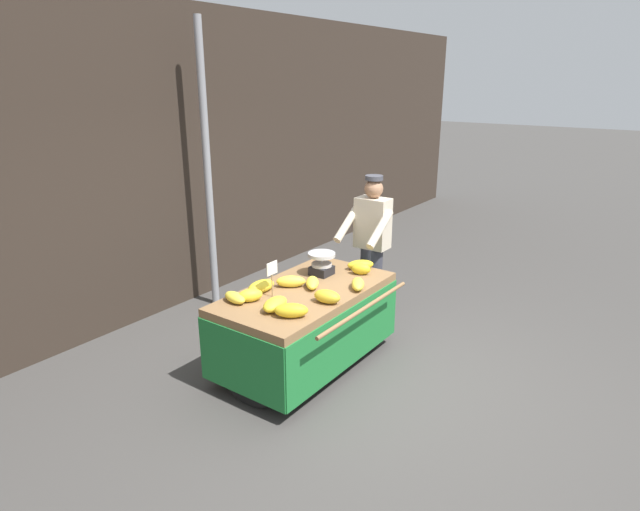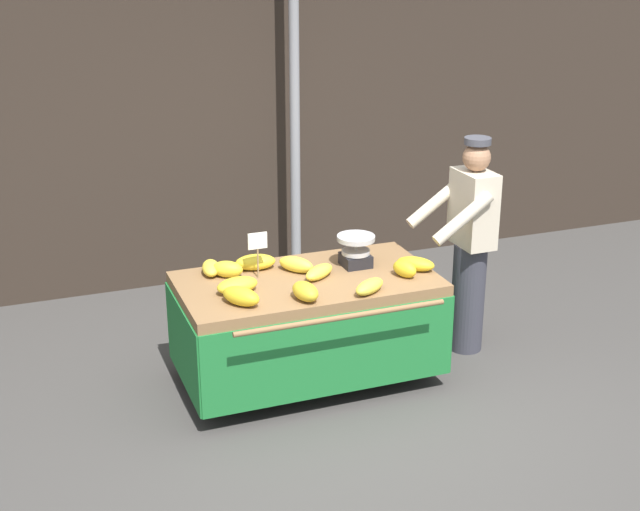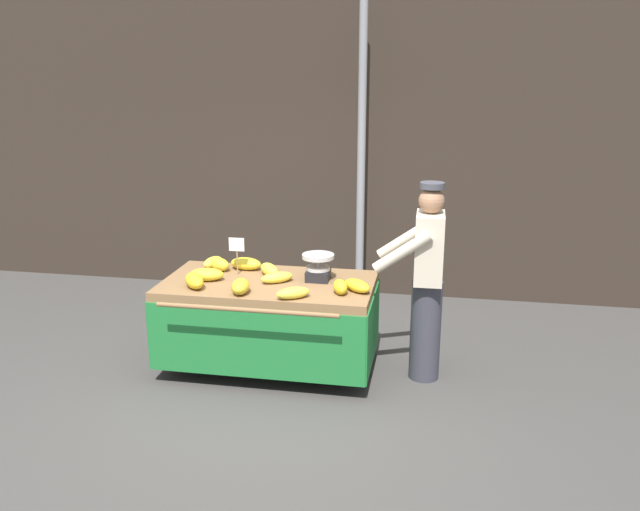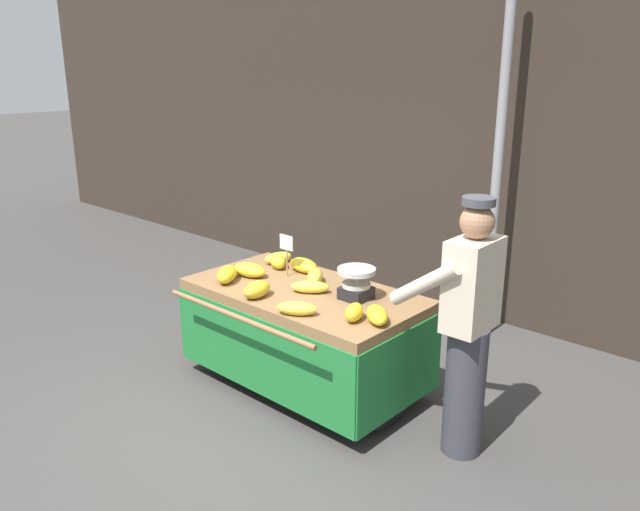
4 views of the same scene
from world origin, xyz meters
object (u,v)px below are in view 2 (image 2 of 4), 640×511
Objects in this scene: banana_bunch_7 at (211,268)px; banana_bunch_9 at (227,269)px; banana_bunch_1 at (405,269)px; banana_bunch_8 at (241,296)px; banana_bunch_4 at (416,264)px; banana_bunch_2 at (319,272)px; price_sign at (258,245)px; banana_bunch_3 at (296,264)px; banana_bunch_6 at (255,262)px; banana_bunch_10 at (305,291)px; banana_cart at (307,307)px; vendor_person at (470,246)px; banana_bunch_0 at (237,285)px; banana_bunch_5 at (370,286)px; street_pole at (295,103)px; weighing_scale at (356,251)px.

banana_bunch_9 is at bearing -45.01° from banana_bunch_7.
banana_bunch_8 is at bearing -176.82° from banana_bunch_1.
banana_bunch_1 is 0.15m from banana_bunch_4.
banana_bunch_4 is at bearing -8.65° from banana_bunch_2.
banana_bunch_3 is (0.29, 0.02, -0.19)m from price_sign.
banana_bunch_10 is at bearing -77.08° from banana_bunch_6.
banana_bunch_1 is at bearing 9.87° from banana_bunch_10.
banana_bunch_1 reaches higher than banana_bunch_3.
banana_bunch_2 is 1.03× the size of banana_bunch_3.
banana_bunch_9 is (-0.52, 0.23, 0.28)m from banana_cart.
vendor_person reaches higher than banana_bunch_7.
banana_bunch_4 is 1.25× the size of banana_bunch_9.
vendor_person reaches higher than banana_cart.
banana_bunch_4 is 0.96× the size of banana_bunch_6.
banana_bunch_10 is at bearing -69.85° from price_sign.
banana_bunch_10 is (-0.22, -0.33, 0.01)m from banana_bunch_2.
banana_bunch_4 is at bearing -9.09° from banana_cart.
banana_bunch_9 is (0.05, 0.51, -0.00)m from banana_bunch_8.
banana_bunch_2 is 0.78m from banana_bunch_7.
banana_bunch_4 is (1.33, -0.05, -0.00)m from banana_bunch_0.
banana_bunch_8 is 0.51m from banana_bunch_9.
banana_bunch_1 is 1.23m from banana_bunch_8.
banana_bunch_2 is at bearing -21.29° from price_sign.
price_sign is at bearing 156.62° from banana_cart.
banana_bunch_3 reaches higher than banana_cart.
banana_bunch_6 reaches higher than banana_bunch_5.
banana_bunch_0 is (-0.53, -0.07, 0.28)m from banana_cart.
banana_cart is at bearing 68.15° from banana_bunch_10.
banana_bunch_10 reaches higher than banana_bunch_0.
banana_bunch_2 is 0.70m from banana_bunch_8.
banana_bunch_5 is at bearing -58.37° from banana_bunch_3.
banana_bunch_4 reaches higher than banana_bunch_5.
banana_cart is at bearing 167.22° from banana_bunch_2.
banana_bunch_1 is 1.08m from banana_bunch_6.
banana_bunch_9 is (-0.60, 0.25, 0.01)m from banana_bunch_2.
banana_bunch_8 is 1.27× the size of banana_bunch_9.
price_sign is 1.17× the size of banana_bunch_2.
street_pole is at bearing 96.36° from banana_bunch_4.
price_sign reaches higher than weighing_scale.
banana_cart is at bearing -46.29° from banana_bunch_6.
banana_bunch_3 is 1.25× the size of banana_bunch_9.
banana_bunch_5 is 0.95× the size of banana_bunch_6.
banana_bunch_2 is 0.17× the size of vendor_person.
banana_bunch_1 is 0.80× the size of banana_bunch_10.
banana_cart is at bearing 128.13° from banana_bunch_5.
banana_bunch_4 is (0.22, -2.00, -0.83)m from street_pole.
vendor_person is (0.69, 0.28, -0.01)m from banana_bunch_1.
street_pole is at bearing 72.34° from banana_bunch_10.
banana_bunch_4 is at bearing -18.95° from banana_bunch_3.
vendor_person is at bearing 10.31° from banana_bunch_8.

